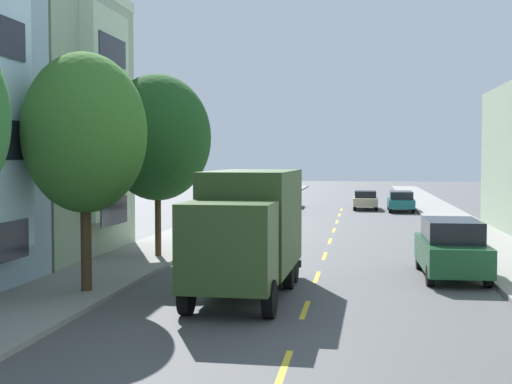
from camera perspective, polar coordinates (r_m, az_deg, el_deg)
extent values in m
plane|color=#4C4C4F|center=(36.23, 6.28, -3.46)|extent=(160.00, 160.00, 0.00)
cube|color=gray|center=(35.25, -5.49, -3.52)|extent=(3.20, 120.00, 0.14)
cube|color=gray|center=(34.68, 17.98, -3.75)|extent=(3.20, 120.00, 0.14)
cube|color=yellow|center=(13.65, 2.34, -14.09)|extent=(0.14, 2.20, 0.01)
cube|color=yellow|center=(18.47, 4.04, -9.59)|extent=(0.14, 2.20, 0.01)
cube|color=yellow|center=(23.37, 5.01, -6.95)|extent=(0.14, 2.20, 0.01)
cube|color=yellow|center=(28.30, 5.64, -5.23)|extent=(0.14, 2.20, 0.01)
cube|color=yellow|center=(33.25, 6.07, -4.02)|extent=(0.14, 2.20, 0.01)
cube|color=yellow|center=(38.22, 6.40, -3.12)|extent=(0.14, 2.20, 0.01)
cube|color=yellow|center=(43.19, 6.65, -2.43)|extent=(0.14, 2.20, 0.01)
cube|color=yellow|center=(48.17, 6.84, -1.89)|extent=(0.14, 2.20, 0.01)
cube|color=yellow|center=(53.15, 7.00, -1.44)|extent=(0.14, 2.20, 0.01)
cube|color=#1E232D|center=(20.01, -20.03, -3.95)|extent=(0.04, 2.88, 1.10)
cube|color=#1E232D|center=(19.88, -20.17, 4.06)|extent=(0.04, 2.88, 1.10)
cube|color=beige|center=(27.90, -12.17, 6.16)|extent=(0.55, 3.79, 8.12)
cube|color=#1E232D|center=(27.83, -11.52, -1.54)|extent=(0.04, 2.88, 1.10)
cube|color=#1E232D|center=(27.77, -11.58, 4.89)|extent=(0.04, 2.88, 1.10)
cube|color=#1E232D|center=(28.06, -11.65, 11.28)|extent=(0.04, 2.88, 1.10)
cylinder|color=#47331E|center=(20.66, -13.75, -3.98)|extent=(0.31, 0.31, 2.82)
ellipsoid|color=#387028|center=(20.53, -13.86, 4.74)|extent=(3.55, 3.55, 4.59)
cylinder|color=#47331E|center=(27.43, -8.03, -2.30)|extent=(0.24, 0.24, 2.77)
ellipsoid|color=#1E4C1E|center=(27.33, -8.08, 4.45)|extent=(4.16, 4.16, 4.91)
cube|color=#2D471E|center=(20.94, -0.23, -2.24)|extent=(2.51, 5.05, 2.92)
cube|color=#2D471E|center=(17.41, -2.32, -4.48)|extent=(2.34, 1.95, 2.20)
cube|color=black|center=(16.48, -2.98, -3.20)|extent=(2.02, 0.12, 0.97)
cube|color=black|center=(23.52, 0.80, -5.82)|extent=(2.40, 0.21, 0.24)
cylinder|color=black|center=(17.82, -5.72, -8.49)|extent=(0.30, 0.97, 0.96)
cylinder|color=black|center=(17.39, 1.11, -8.76)|extent=(0.30, 0.97, 0.96)
cylinder|color=black|center=(22.61, -2.32, -6.05)|extent=(0.30, 0.97, 0.96)
cylinder|color=black|center=(22.27, 3.06, -6.19)|extent=(0.30, 0.97, 0.96)
cylinder|color=black|center=(21.55, -2.93, -6.50)|extent=(0.30, 0.97, 0.96)
cylinder|color=black|center=(21.19, 2.71, -6.66)|extent=(0.30, 0.97, 0.96)
cube|color=maroon|center=(48.91, 1.85, -1.06)|extent=(1.82, 4.51, 0.60)
cube|color=black|center=(49.10, 1.88, -0.40)|extent=(1.60, 2.17, 0.50)
cylinder|color=black|center=(47.52, 0.68, -1.54)|extent=(0.22, 0.66, 0.66)
cylinder|color=black|center=(47.33, 2.57, -1.56)|extent=(0.22, 0.66, 0.66)
cylinder|color=black|center=(50.55, 1.17, -1.27)|extent=(0.22, 0.66, 0.66)
cylinder|color=black|center=(50.36, 2.95, -1.29)|extent=(0.22, 0.66, 0.66)
cube|color=#195B60|center=(52.12, 11.77, -0.87)|extent=(1.87, 4.72, 0.62)
cube|color=black|center=(51.71, 11.79, -0.25)|extent=(1.63, 2.84, 0.55)
cylinder|color=black|center=(53.78, 12.54, -1.09)|extent=(0.23, 0.66, 0.66)
cylinder|color=black|center=(53.70, 10.83, -1.08)|extent=(0.23, 0.66, 0.66)
cylinder|color=black|center=(50.59, 12.75, -1.34)|extent=(0.23, 0.66, 0.66)
cylinder|color=black|center=(50.52, 10.94, -1.33)|extent=(0.23, 0.66, 0.66)
cube|color=#194C28|center=(23.96, 15.71, -4.92)|extent=(2.03, 4.83, 0.90)
cube|color=black|center=(23.87, 15.74, -3.02)|extent=(1.76, 2.81, 0.70)
cylinder|color=black|center=(25.76, 17.10, -5.42)|extent=(0.23, 0.66, 0.66)
cylinder|color=black|center=(25.53, 13.25, -5.44)|extent=(0.23, 0.66, 0.66)
cylinder|color=black|center=(22.58, 18.47, -6.60)|extent=(0.23, 0.66, 0.66)
cylinder|color=black|center=(22.32, 14.08, -6.64)|extent=(0.23, 0.66, 0.66)
cube|color=#B2B5BA|center=(31.35, -1.87, -3.00)|extent=(2.00, 4.82, 0.90)
cube|color=black|center=(31.28, -1.88, -1.54)|extent=(1.75, 2.80, 0.70)
cylinder|color=black|center=(29.97, -4.04, -4.14)|extent=(0.23, 0.66, 0.66)
cylinder|color=black|center=(29.66, -0.76, -4.21)|extent=(0.23, 0.66, 0.66)
cylinder|color=black|center=(33.15, -2.87, -3.46)|extent=(0.23, 0.66, 0.66)
cylinder|color=black|center=(32.87, 0.10, -3.51)|extent=(0.23, 0.66, 0.66)
cube|color=navy|center=(55.22, 2.58, -0.60)|extent=(1.85, 4.71, 0.62)
cube|color=black|center=(55.56, 2.61, 0.02)|extent=(1.62, 2.83, 0.55)
cylinder|color=black|center=(53.74, 1.56, -1.03)|extent=(0.22, 0.66, 0.66)
cylinder|color=black|center=(53.58, 3.26, -1.04)|extent=(0.22, 0.66, 0.66)
cylinder|color=black|center=(56.91, 1.93, -0.81)|extent=(0.22, 0.66, 0.66)
cylinder|color=black|center=(56.76, 3.54, -0.82)|extent=(0.22, 0.66, 0.66)
cube|color=tan|center=(53.78, 8.95, -0.74)|extent=(1.80, 4.50, 0.60)
cube|color=black|center=(53.53, 8.95, -0.16)|extent=(1.58, 2.16, 0.50)
cylinder|color=black|center=(55.34, 9.75, -0.95)|extent=(0.22, 0.66, 0.66)
cylinder|color=black|center=(55.33, 8.11, -0.94)|extent=(0.22, 0.66, 0.66)
cylinder|color=black|center=(52.29, 9.82, -1.18)|extent=(0.22, 0.66, 0.66)
cylinder|color=black|center=(52.27, 8.09, -1.16)|extent=(0.22, 0.66, 0.66)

